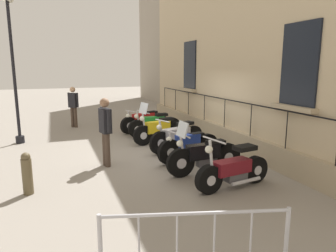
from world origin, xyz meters
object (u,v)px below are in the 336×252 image
at_px(motorcycle_silver, 177,136).
at_px(pedestrian_walking, 105,128).
at_px(crowd_barrier, 195,252).
at_px(pedestrian_standing, 73,105).
at_px(motorcycle_blue, 189,146).
at_px(bollard, 27,173).
at_px(motorcycle_red, 144,121).
at_px(motorcycle_green, 155,125).
at_px(lamppost, 9,24).
at_px(motorcycle_black, 204,156).
at_px(motorcycle_yellow, 159,130).
at_px(motorcycle_maroon, 233,170).

xyz_separation_m(motorcycle_silver, pedestrian_walking, (2.30, 0.75, 0.57)).
bearing_deg(crowd_barrier, pedestrian_standing, -86.95).
height_order(motorcycle_blue, bollard, motorcycle_blue).
bearing_deg(bollard, pedestrian_walking, -145.09).
distance_m(motorcycle_silver, pedestrian_walking, 2.49).
bearing_deg(pedestrian_walking, pedestrian_standing, -85.76).
bearing_deg(motorcycle_red, motorcycle_green, 96.13).
xyz_separation_m(bollard, pedestrian_walking, (-1.80, -1.26, 0.58)).
height_order(motorcycle_blue, lamppost, lamppost).
xyz_separation_m(motorcycle_green, motorcycle_black, (0.14, 4.28, 0.02)).
distance_m(motorcycle_silver, bollard, 4.57).
bearing_deg(motorcycle_silver, pedestrian_standing, -61.30).
bearing_deg(bollard, motorcycle_blue, -167.26).
height_order(motorcycle_silver, bollard, motorcycle_silver).
distance_m(lamppost, crowd_barrier, 9.52).
bearing_deg(pedestrian_standing, lamppost, 49.12).
bearing_deg(lamppost, pedestrian_standing, -130.88).
distance_m(motorcycle_yellow, pedestrian_walking, 2.81).
bearing_deg(pedestrian_standing, motorcycle_black, 109.55).
bearing_deg(crowd_barrier, motorcycle_blue, -113.46).
bearing_deg(bollard, motorcycle_silver, -153.88).
distance_m(motorcycle_blue, motorcycle_black, 1.06).
relative_size(crowd_barrier, bollard, 2.32).
distance_m(motorcycle_red, motorcycle_green, 1.01).
bearing_deg(lamppost, motorcycle_red, -175.34).
height_order(motorcycle_silver, pedestrian_walking, pedestrian_walking).
bearing_deg(pedestrian_walking, motorcycle_yellow, -138.35).
bearing_deg(motorcycle_green, pedestrian_walking, 51.85).
xyz_separation_m(motorcycle_green, bollard, (4.06, 4.13, 0.02)).
relative_size(motorcycle_black, motorcycle_maroon, 1.05).
bearing_deg(motorcycle_maroon, pedestrian_standing, -71.63).
bearing_deg(motorcycle_black, motorcycle_silver, -94.98).
bearing_deg(motorcycle_blue, lamppost, -40.35).
bearing_deg(pedestrian_standing, motorcycle_green, 133.12).
relative_size(motorcycle_blue, pedestrian_standing, 1.13).
relative_size(motorcycle_green, motorcycle_maroon, 1.08).
height_order(motorcycle_red, motorcycle_black, motorcycle_black).
height_order(crowd_barrier, pedestrian_standing, pedestrian_standing).
bearing_deg(motorcycle_green, motorcycle_black, 88.10).
xyz_separation_m(motorcycle_maroon, pedestrian_walking, (2.29, -2.44, 0.62)).
bearing_deg(motorcycle_yellow, lamppost, -20.78).
height_order(crowd_barrier, bollard, crowd_barrier).
xyz_separation_m(motorcycle_blue, crowd_barrier, (2.04, 4.70, 0.15)).
height_order(motorcycle_black, crowd_barrier, motorcycle_black).
distance_m(motorcycle_green, pedestrian_standing, 3.96).
distance_m(motorcycle_red, pedestrian_walking, 4.46).
height_order(motorcycle_red, motorcycle_maroon, motorcycle_maroon).
distance_m(motorcycle_red, crowd_barrier, 9.15).
height_order(motorcycle_yellow, motorcycle_silver, motorcycle_yellow).
relative_size(motorcycle_green, pedestrian_walking, 1.15).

